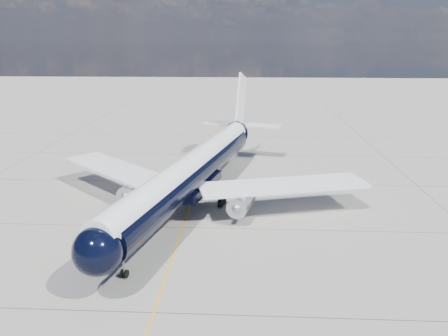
# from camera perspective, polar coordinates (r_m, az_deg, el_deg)

# --- Properties ---
(ground) EXTENTS (320.00, 320.00, 0.00)m
(ground) POSITION_cam_1_polar(r_m,az_deg,el_deg) (65.59, -2.95, -0.50)
(ground) COLOR gray
(ground) RESTS_ON ground
(taxiway_centerline) EXTENTS (0.16, 160.00, 0.01)m
(taxiway_centerline) POSITION_cam_1_polar(r_m,az_deg,el_deg) (60.86, -3.42, -1.89)
(taxiway_centerline) COLOR #F2A90C
(taxiway_centerline) RESTS_ON ground
(main_airliner) EXTENTS (39.15, 48.39, 14.15)m
(main_airliner) POSITION_cam_1_polar(r_m,az_deg,el_deg) (52.00, -3.69, -0.09)
(main_airliner) COLOR black
(main_airliner) RESTS_ON ground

